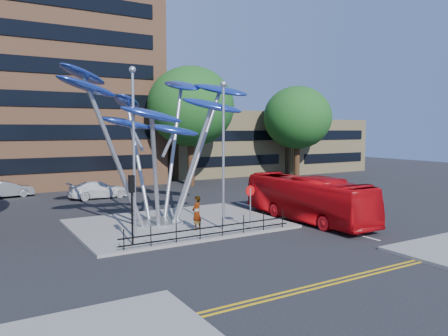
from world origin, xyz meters
TOP-DOWN VIEW (x-y plane):
  - ground at (0.00, 0.00)m, footprint 120.00×120.00m
  - traffic_island at (-1.00, 6.00)m, footprint 12.00×9.00m
  - double_yellow_near at (0.00, -6.00)m, footprint 40.00×0.12m
  - double_yellow_far at (0.00, -6.30)m, footprint 40.00×0.12m
  - brick_tower at (-6.00, 32.00)m, footprint 25.00×15.00m
  - low_building_near at (16.00, 30.00)m, footprint 15.00×8.00m
  - low_building_far at (30.00, 28.00)m, footprint 12.00×8.00m
  - tree_right at (8.00, 22.00)m, footprint 8.80×8.80m
  - tree_far at (22.00, 22.00)m, footprint 8.00×8.00m
  - leaf_sculpture at (-2.07, 6.68)m, footprint 12.72×9.54m
  - street_lamp_left at (-4.50, 3.50)m, footprint 0.36×0.36m
  - street_lamp_right at (0.50, 3.00)m, footprint 0.36×0.36m
  - traffic_light_island at (-5.00, 2.50)m, footprint 0.28×0.18m
  - no_entry_sign_island at (2.00, 2.52)m, footprint 0.60×0.10m
  - pedestrian_railing_front at (-1.00, 1.70)m, footprint 10.00×0.06m
  - red_bus at (6.60, 2.86)m, footprint 2.50×10.19m
  - pedestrian at (-0.84, 3.69)m, footprint 0.84×0.74m
  - parked_car_mid at (-8.99, 23.00)m, footprint 4.39×2.03m
  - parked_car_right at (-2.33, 18.73)m, footprint 4.98×2.20m

SIDE VIEW (x-z plane):
  - ground at x=0.00m, z-range 0.00..0.00m
  - double_yellow_near at x=0.00m, z-range 0.00..0.01m
  - double_yellow_far at x=0.00m, z-range 0.00..0.01m
  - traffic_island at x=-1.00m, z-range 0.00..0.15m
  - pedestrian_railing_front at x=-1.00m, z-range 0.05..1.05m
  - parked_car_mid at x=-8.99m, z-range 0.00..1.39m
  - parked_car_right at x=-2.33m, z-range 0.00..1.42m
  - pedestrian at x=-0.84m, z-range 0.15..2.07m
  - red_bus at x=6.60m, z-range 0.00..2.83m
  - no_entry_sign_island at x=2.00m, z-range 0.59..3.04m
  - traffic_light_island at x=-5.00m, z-range 0.90..4.33m
  - low_building_far at x=30.00m, z-range 0.00..7.00m
  - low_building_near at x=16.00m, z-range 0.00..8.00m
  - street_lamp_right at x=0.50m, z-range 0.94..9.24m
  - street_lamp_left at x=-4.50m, z-range 0.96..9.76m
  - leaf_sculpture at x=-2.07m, z-range 2.12..11.63m
  - tree_far at x=22.00m, z-range 1.70..12.51m
  - tree_right at x=8.00m, z-range 1.98..14.09m
  - brick_tower at x=-6.00m, z-range 0.00..30.00m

